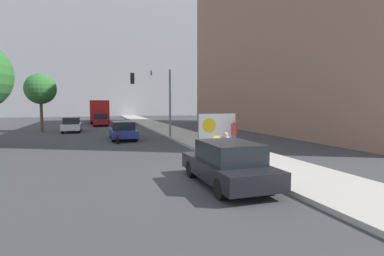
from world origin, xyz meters
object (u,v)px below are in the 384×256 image
Objects in this scene: jogger_on_sidewalk at (234,134)px; traffic_light_pole at (155,91)px; city_bus_on_road at (99,110)px; seated_protester at (226,143)px; protest_banner at (217,130)px; car_on_road_nearest at (123,130)px; parked_car_curbside at (228,164)px; car_on_road_midblock at (72,125)px; street_tree_midblock at (40,89)px; motorcycle_on_road at (117,135)px; car_on_road_distant at (100,120)px.

jogger_on_sidewalk is 0.32× the size of traffic_light_pole.
traffic_light_pole is at bearing -80.28° from city_bus_on_road.
seated_protester is 2.76m from protest_banner.
city_bus_on_road is at bearing 93.51° from car_on_road_nearest.
jogger_on_sidewalk is at bearing 62.28° from parked_car_curbside.
car_on_road_midblock is at bearing 118.10° from car_on_road_nearest.
jogger_on_sidewalk is 21.36m from street_tree_midblock.
city_bus_on_road is at bearing 101.64° from protest_banner.
motorcycle_on_road is at bearing -88.20° from city_bus_on_road.
car_on_road_distant is at bearing 92.49° from motorcycle_on_road.
protest_banner is 30.72m from city_bus_on_road.
parked_car_curbside is 14.81m from car_on_road_nearest.
traffic_light_pole reaches higher than protest_banner.
city_bus_on_road is (-6.94, 30.83, 0.85)m from jogger_on_sidewalk.
traffic_light_pole reaches higher than motorcycle_on_road.
jogger_on_sidewalk is at bearing -45.44° from motorcycle_on_road.
street_tree_midblock is (-6.42, 10.69, 3.68)m from motorcycle_on_road.
jogger_on_sidewalk is at bearing 40.01° from seated_protester.
parked_car_curbside is 0.44× the size of city_bus_on_road.
city_bus_on_road reaches higher than motorcycle_on_road.
car_on_road_nearest is at bearing 98.43° from parked_car_curbside.
city_bus_on_road is at bearing 95.45° from parked_car_curbside.
seated_protester is 0.26× the size of car_on_road_distant.
parked_car_curbside is 25.38m from street_tree_midblock.
protest_banner is 23.96m from car_on_road_distant.
motorcycle_on_road is (-3.16, -1.62, -3.23)m from traffic_light_pole.
jogger_on_sidewalk is 0.69× the size of protest_banner.
car_on_road_midblock is at bearing -110.33° from car_on_road_distant.
seated_protester is at bearing 66.04° from parked_car_curbside.
motorcycle_on_road is (3.63, -9.89, -0.19)m from car_on_road_midblock.
car_on_road_midblock is at bearing 105.85° from parked_car_curbside.
seated_protester is 33.22m from city_bus_on_road.
city_bus_on_road is 24.61m from motorcycle_on_road.
protest_banner is at bearing -50.67° from jogger_on_sidewalk.
car_on_road_nearest reaches higher than motorcycle_on_road.
car_on_road_nearest is at bearing -84.97° from car_on_road_distant.
jogger_on_sidewalk reaches higher than car_on_road_midblock.
street_tree_midblock is at bearing 163.97° from car_on_road_midblock.
car_on_road_nearest is at bearing 122.82° from protest_banner.
street_tree_midblock reaches higher than seated_protester.
car_on_road_nearest is 2.20× the size of motorcycle_on_road.
car_on_road_distant is at bearing 50.83° from street_tree_midblock.
parked_car_curbside is at bearing -91.49° from traffic_light_pole.
seated_protester is 9.48m from motorcycle_on_road.
car_on_road_nearest is 0.82× the size of street_tree_midblock.
protest_banner is 8.88m from car_on_road_nearest.
city_bus_on_road is 4.76× the size of motorcycle_on_road.
car_on_road_nearest is (-2.54, 0.31, -3.06)m from traffic_light_pole.
car_on_road_nearest reaches higher than seated_protester.
street_tree_midblock is (-2.78, 0.80, 3.50)m from car_on_road_midblock.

